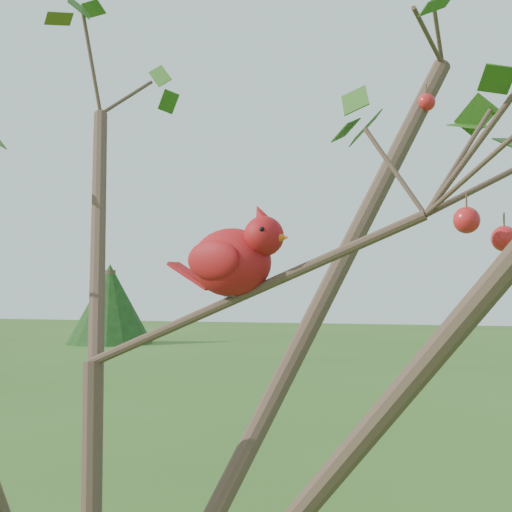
# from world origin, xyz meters

# --- Properties ---
(crabapple_tree) EXTENTS (2.35, 2.05, 2.95)m
(crabapple_tree) POSITION_xyz_m (0.03, -0.02, 2.12)
(crabapple_tree) COLOR #473126
(crabapple_tree) RESTS_ON ground
(cardinal) EXTENTS (0.24, 0.15, 0.17)m
(cardinal) POSITION_xyz_m (0.23, 0.07, 2.14)
(cardinal) COLOR #AF0F1D
(cardinal) RESTS_ON ground
(distant_trees) EXTENTS (41.45, 13.13, 3.50)m
(distant_trees) POSITION_xyz_m (-1.62, 22.66, 1.53)
(distant_trees) COLOR #473126
(distant_trees) RESTS_ON ground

